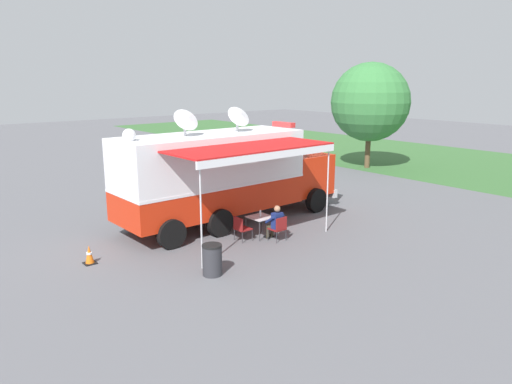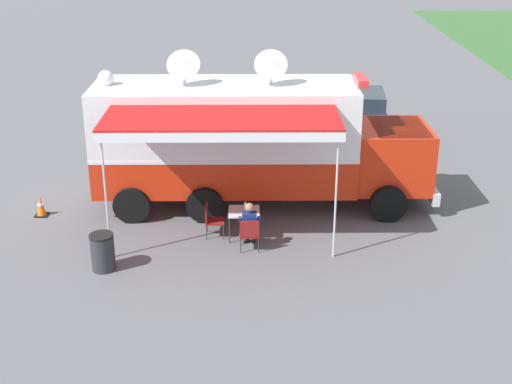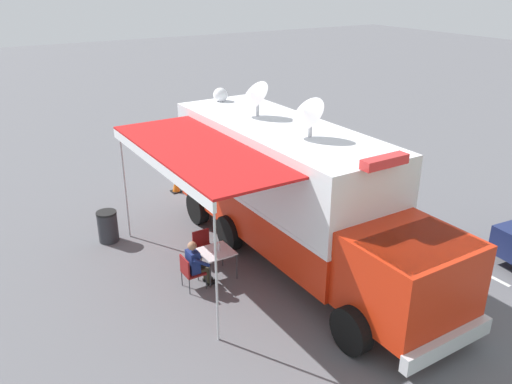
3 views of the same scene
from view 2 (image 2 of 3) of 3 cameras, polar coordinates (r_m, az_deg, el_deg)
The scene contains 11 objects.
ground_plane at distance 20.24m, azimuth -2.43°, elevation -0.90°, with size 100.00×100.00×0.00m, color #5B5B60.
lot_stripe at distance 23.70m, azimuth 3.52°, elevation 2.64°, with size 0.12×4.80×0.01m, color silver.
command_truck at distance 19.51m, azimuth -0.32°, elevation 4.32°, with size 4.96×9.53×4.53m.
folding_table at distance 17.93m, azimuth -0.99°, elevation -1.73°, with size 0.81×0.81×0.73m.
water_bottle at distance 17.92m, azimuth -0.88°, elevation -1.18°, with size 0.07×0.07×0.22m.
folding_chair_at_table at distance 17.27m, azimuth -0.54°, elevation -3.30°, with size 0.49×0.49×0.87m.
folding_chair_beside_table at distance 18.07m, azimuth -3.68°, elevation -2.13°, with size 0.49×0.49×0.87m.
seated_responder at distance 17.38m, azimuth -0.54°, elevation -2.62°, with size 0.66×0.56×1.25m.
trash_bin at distance 16.83m, azimuth -12.44°, elevation -4.81°, with size 0.57×0.57×0.91m.
traffic_cone at distance 20.21m, azimuth -17.19°, elevation -1.11°, with size 0.36×0.36×0.58m.
car_behind_truck at distance 26.04m, azimuth 8.55°, elevation 6.29°, with size 4.34×2.28×1.76m.
Camera 2 is at (18.56, 0.97, 8.01)m, focal length 48.88 mm.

